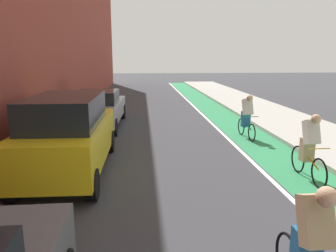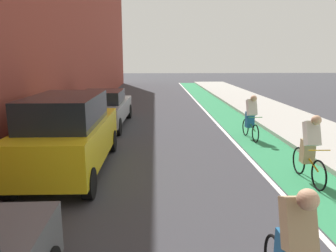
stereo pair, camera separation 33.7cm
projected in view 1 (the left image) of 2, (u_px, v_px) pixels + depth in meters
The scene contains 9 objects.
ground_plane at pixel (164, 123), 14.68m from camera, with size 91.81×91.81×0.00m, color #38383D.
bike_lane_paint at pixel (220, 114), 16.87m from camera, with size 1.60×41.73×0.00m, color #2D8451.
lane_divider_stripe at pixel (202, 115), 16.80m from camera, with size 0.12×41.73×0.00m, color white.
sidewalk_right at pixel (266, 112), 17.04m from camera, with size 3.28×41.73×0.14m, color #A8A59E.
parked_suv_yellow_cab at pixel (68, 134), 8.17m from camera, with size 1.89×4.62×1.98m.
parked_sedan_silver at pixel (98, 108), 13.75m from camera, with size 2.05×4.75×1.53m.
cyclist_lead at pixel (311, 249), 3.63m from camera, with size 0.48×1.73×1.62m.
cyclist_mid at pixel (309, 147), 7.75m from camera, with size 0.48×1.74×1.62m.
cyclist_trailing at pixel (247, 115), 11.79m from camera, with size 0.48×1.68×1.60m.
Camera 1 is at (-0.93, 2.50, 2.89)m, focal length 35.14 mm.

